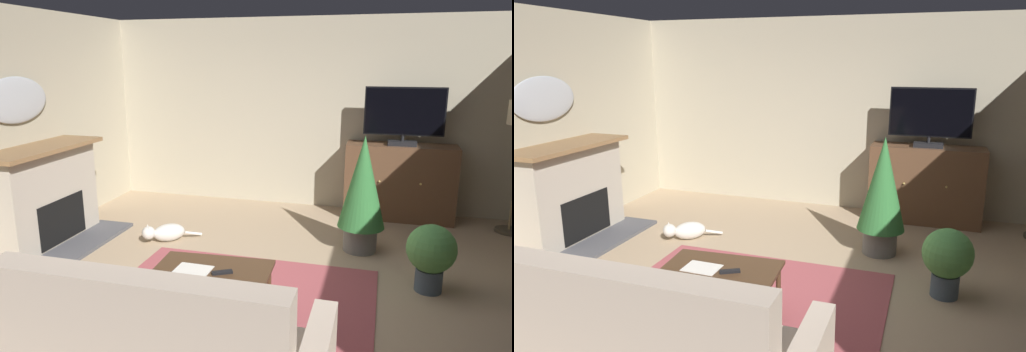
% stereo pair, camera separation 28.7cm
% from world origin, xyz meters
% --- Properties ---
extents(ground_plane, '(6.73, 6.45, 0.04)m').
position_xyz_m(ground_plane, '(0.00, 0.00, -0.02)').
color(ground_plane, tan).
extents(wall_back, '(6.73, 0.10, 2.77)m').
position_xyz_m(wall_back, '(0.00, 2.98, 1.39)').
color(wall_back, '#B2A88E').
rests_on(wall_back, ground_plane).
extents(rug_central, '(2.49, 2.02, 0.01)m').
position_xyz_m(rug_central, '(-0.16, -0.27, 0.01)').
color(rug_central, '#9E474C').
rests_on(rug_central, ground_plane).
extents(fireplace, '(0.95, 1.65, 1.20)m').
position_xyz_m(fireplace, '(-2.79, 0.52, 0.57)').
color(fireplace, '#4C4C51').
rests_on(fireplace, ground_plane).
extents(wall_mirror_oval, '(0.06, 0.99, 0.53)m').
position_xyz_m(wall_mirror_oval, '(-3.03, 0.52, 1.72)').
color(wall_mirror_oval, '#B2B7BF').
extents(tv_cabinet, '(1.47, 0.51, 1.05)m').
position_xyz_m(tv_cabinet, '(1.30, 2.63, 0.50)').
color(tv_cabinet, '#402A1C').
rests_on(tv_cabinet, ground_plane).
extents(television, '(1.04, 0.20, 0.78)m').
position_xyz_m(television, '(1.30, 2.57, 1.46)').
color(television, black).
rests_on(television, tv_cabinet).
extents(coffee_table, '(1.01, 0.65, 0.47)m').
position_xyz_m(coffee_table, '(-0.26, -0.59, 0.42)').
color(coffee_table, '#422B19').
rests_on(coffee_table, ground_plane).
extents(tv_remote, '(0.17, 0.13, 0.02)m').
position_xyz_m(tv_remote, '(-0.15, -0.65, 0.48)').
color(tv_remote, black).
rests_on(tv_remote, coffee_table).
extents(folded_newspaper, '(0.30, 0.23, 0.01)m').
position_xyz_m(folded_newspaper, '(-0.41, -0.65, 0.47)').
color(folded_newspaper, silver).
rests_on(folded_newspaper, coffee_table).
extents(potted_plant_leafy_by_curtain, '(0.54, 0.54, 1.36)m').
position_xyz_m(potted_plant_leafy_by_curtain, '(0.86, 1.30, 0.74)').
color(potted_plant_leafy_by_curtain, slate).
rests_on(potted_plant_leafy_by_curtain, ground_plane).
extents(potted_plant_on_hearth_side, '(0.47, 0.47, 0.67)m').
position_xyz_m(potted_plant_on_hearth_side, '(1.56, 0.46, 0.39)').
color(potted_plant_on_hearth_side, '#3D4C5B').
rests_on(potted_plant_on_hearth_side, ground_plane).
extents(cat, '(0.63, 0.48, 0.24)m').
position_xyz_m(cat, '(-1.46, 0.96, 0.11)').
color(cat, beige).
rests_on(cat, ground_plane).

